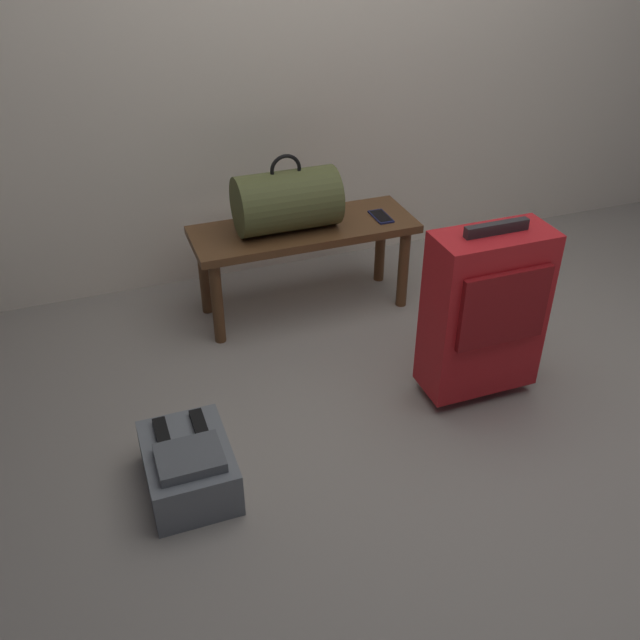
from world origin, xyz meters
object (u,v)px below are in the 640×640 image
(suitcase_upright_red, at_px, (485,311))
(cell_phone, at_px, (381,216))
(duffel_bag_olive, at_px, (287,201))
(backpack_grey, at_px, (189,466))
(bench, at_px, (304,240))

(suitcase_upright_red, bearing_deg, cell_phone, 95.25)
(duffel_bag_olive, relative_size, cell_phone, 3.06)
(suitcase_upright_red, bearing_deg, backpack_grey, -173.91)
(duffel_bag_olive, bearing_deg, cell_phone, -4.69)
(cell_phone, relative_size, suitcase_upright_red, 0.20)
(cell_phone, height_order, backpack_grey, cell_phone)
(duffel_bag_olive, xyz_separation_m, suitcase_upright_red, (0.51, -0.82, -0.18))
(duffel_bag_olive, relative_size, backpack_grey, 1.16)
(duffel_bag_olive, height_order, suitcase_upright_red, duffel_bag_olive)
(bench, bearing_deg, suitcase_upright_red, -62.42)
(bench, distance_m, suitcase_upright_red, 0.93)
(duffel_bag_olive, xyz_separation_m, backpack_grey, (-0.66, -0.94, -0.46))
(cell_phone, bearing_deg, bench, 174.31)
(duffel_bag_olive, bearing_deg, suitcase_upright_red, -58.36)
(backpack_grey, bearing_deg, suitcase_upright_red, 6.09)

